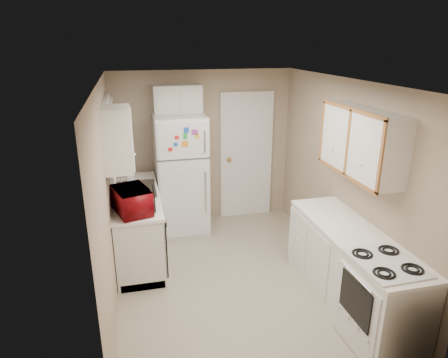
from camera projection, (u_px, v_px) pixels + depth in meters
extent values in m
plane|color=#B8AC93|center=(233.00, 279.00, 4.97)|extent=(3.80, 3.80, 0.00)
plane|color=white|center=(235.00, 82.00, 4.18)|extent=(3.80, 3.80, 0.00)
plane|color=tan|center=(108.00, 200.00, 4.26)|extent=(3.80, 3.80, 0.00)
plane|color=tan|center=(345.00, 179.00, 4.88)|extent=(3.80, 3.80, 0.00)
plane|color=tan|center=(203.00, 148.00, 6.32)|extent=(2.80, 2.80, 0.00)
plane|color=tan|center=(303.00, 281.00, 2.83)|extent=(2.80, 2.80, 0.00)
cube|color=silver|center=(138.00, 225.00, 5.40)|extent=(0.60, 1.80, 0.90)
cube|color=black|center=(164.00, 240.00, 4.90)|extent=(0.03, 0.58, 0.72)
cube|color=gray|center=(136.00, 192.00, 5.40)|extent=(0.54, 0.74, 0.16)
imported|color=maroon|center=(132.00, 200.00, 4.64)|extent=(0.60, 0.44, 0.36)
imported|color=white|center=(131.00, 177.00, 5.58)|extent=(0.10, 0.10, 0.18)
cube|color=silver|center=(111.00, 140.00, 5.10)|extent=(0.10, 0.98, 1.08)
cube|color=silver|center=(118.00, 139.00, 4.30)|extent=(0.30, 0.45, 0.70)
cube|color=silver|center=(181.00, 174.00, 6.00)|extent=(0.74, 0.72, 1.80)
cube|color=silver|center=(177.00, 99.00, 5.83)|extent=(0.70, 0.30, 0.40)
cube|color=silver|center=(246.00, 156.00, 6.49)|extent=(0.86, 0.06, 2.08)
cube|color=silver|center=(350.00, 270.00, 4.33)|extent=(0.60, 2.00, 0.90)
cube|color=silver|center=(379.00, 309.00, 3.78)|extent=(0.55, 0.67, 0.80)
cube|color=silver|center=(362.00, 142.00, 4.19)|extent=(0.30, 1.20, 0.70)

